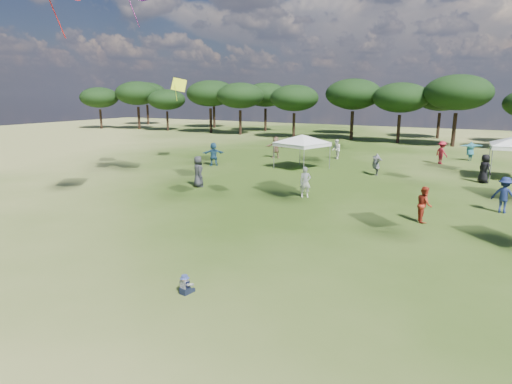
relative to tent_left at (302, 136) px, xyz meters
The scene contains 5 objects.
ground 24.19m from the tent_left, 76.50° to the right, with size 140.00×140.00×0.00m, color #344E17.
tree_line 25.48m from the tent_left, 71.56° to the left, with size 108.78×17.63×7.77m.
tent_left is the anchor object (origin of this frame).
toddler 21.69m from the tent_left, 75.98° to the right, with size 0.40×0.43×0.57m.
festival_crowd 6.45m from the tent_left, ahead, with size 29.57×22.02×1.90m.
Camera 1 is at (6.80, -6.46, 5.60)m, focal length 30.00 mm.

